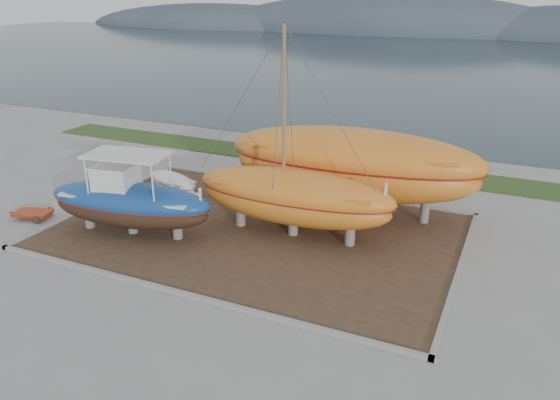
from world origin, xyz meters
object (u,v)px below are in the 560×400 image
at_px(blue_caique, 129,194).
at_px(orange_sailboat, 294,137).
at_px(orange_bare_hull, 352,172).
at_px(red_trailer, 33,215).
at_px(white_dinghy, 173,185).

xyz_separation_m(blue_caique, orange_sailboat, (6.79, 2.87, 2.71)).
xyz_separation_m(orange_bare_hull, red_trailer, (-13.91, -7.19, -1.95)).
height_order(blue_caique, orange_sailboat, orange_sailboat).
height_order(orange_bare_hull, red_trailer, orange_bare_hull).
bearing_deg(orange_bare_hull, blue_caique, -145.33).
bearing_deg(orange_bare_hull, white_dinghy, -173.34).
bearing_deg(orange_sailboat, red_trailer, -165.42).
bearing_deg(blue_caique, white_dinghy, 93.90).
bearing_deg(orange_bare_hull, red_trailer, -156.25).
height_order(white_dinghy, orange_sailboat, orange_sailboat).
bearing_deg(red_trailer, white_dinghy, 35.77).
distance_m(blue_caique, red_trailer, 5.90).
relative_size(blue_caique, red_trailer, 3.08).
distance_m(white_dinghy, orange_sailboat, 9.10).
distance_m(white_dinghy, orange_bare_hull, 9.71).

